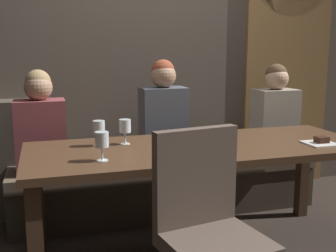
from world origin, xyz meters
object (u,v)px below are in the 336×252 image
object	(u,v)px
chair_near_side	(207,220)
diner_far_end	(275,111)
wine_glass_center_back	(102,140)
diner_redhead	(40,124)
dining_table	(200,158)
wine_glass_center_front	(125,127)
dessert_plate	(321,142)
banquette_bench	(169,187)
wine_glass_near_right	(99,128)
diner_bearded	(163,114)

from	to	relation	value
chair_near_side	diner_far_end	size ratio (longest dim) A/B	1.26
wine_glass_center_back	diner_far_end	bearing A→B (deg)	28.85
diner_redhead	dining_table	bearing A→B (deg)	-34.97
diner_redhead	wine_glass_center_front	distance (m)	0.74
diner_far_end	dessert_plate	world-z (taller)	diner_far_end
dining_table	chair_near_side	world-z (taller)	chair_near_side
dining_table	diner_far_end	bearing A→B (deg)	36.04
diner_far_end	dessert_plate	bearing A→B (deg)	-102.74
banquette_bench	wine_glass_near_right	size ratio (longest dim) A/B	15.24
banquette_bench	dining_table	bearing A→B (deg)	-90.00
wine_glass_near_right	banquette_bench	bearing A→B (deg)	40.15
chair_near_side	wine_glass_center_front	world-z (taller)	chair_near_side
wine_glass_center_back	dining_table	bearing A→B (deg)	16.20
wine_glass_center_front	dessert_plate	bearing A→B (deg)	-16.91
wine_glass_center_front	dessert_plate	world-z (taller)	wine_glass_center_front
dining_table	diner_redhead	xyz separation A→B (m)	(-0.98, 0.69, 0.15)
chair_near_side	wine_glass_center_back	size ratio (longest dim) A/B	5.98
diner_redhead	diner_bearded	world-z (taller)	diner_bearded
chair_near_side	wine_glass_near_right	world-z (taller)	chair_near_side
dining_table	dessert_plate	world-z (taller)	dessert_plate
diner_far_end	wine_glass_center_back	world-z (taller)	diner_far_end
diner_far_end	banquette_bench	bearing A→B (deg)	-179.82
banquette_bench	diner_far_end	world-z (taller)	diner_far_end
wine_glass_near_right	dessert_plate	size ratio (longest dim) A/B	0.86
diner_redhead	dessert_plate	bearing A→B (deg)	-26.93
banquette_bench	wine_glass_near_right	bearing A→B (deg)	-139.85
diner_far_end	wine_glass_near_right	size ratio (longest dim) A/B	4.73
wine_glass_near_right	wine_glass_center_back	bearing A→B (deg)	-94.93
diner_bearded	wine_glass_center_back	xyz separation A→B (m)	(-0.61, -0.90, 0.02)
dining_table	diner_redhead	distance (m)	1.21
diner_redhead	dessert_plate	xyz separation A→B (m)	(1.75, -0.89, -0.05)
dining_table	dessert_plate	xyz separation A→B (m)	(0.76, -0.20, 0.10)
diner_far_end	wine_glass_center_back	bearing A→B (deg)	-151.15
diner_bearded	wine_glass_center_front	bearing A→B (deg)	-127.76
dining_table	chair_near_side	size ratio (longest dim) A/B	2.24
dessert_plate	diner_far_end	bearing A→B (deg)	77.26
diner_redhead	wine_glass_center_back	xyz separation A→B (m)	(0.33, -0.88, 0.05)
chair_near_side	diner_far_end	world-z (taller)	diner_far_end
banquette_bench	dessert_plate	bearing A→B (deg)	-49.70
diner_bearded	diner_far_end	bearing A→B (deg)	-0.18
diner_bearded	wine_glass_center_back	world-z (taller)	diner_bearded
wine_glass_center_front	dessert_plate	size ratio (longest dim) A/B	0.86
diner_bearded	diner_far_end	xyz separation A→B (m)	(1.01, -0.00, -0.02)
wine_glass_center_front	wine_glass_near_right	xyz separation A→B (m)	(-0.17, 0.00, 0.00)
chair_near_side	diner_redhead	world-z (taller)	diner_redhead
diner_bearded	wine_glass_near_right	bearing A→B (deg)	-137.50
diner_redhead	diner_bearded	size ratio (longest dim) A/B	0.92
diner_redhead	dessert_plate	distance (m)	1.96
dining_table	wine_glass_center_back	distance (m)	0.71
diner_far_end	wine_glass_center_front	bearing A→B (deg)	-159.52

